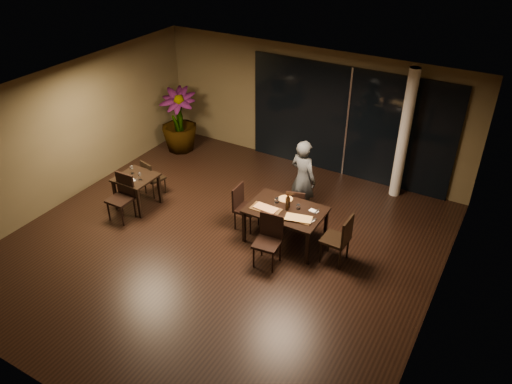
{
  "coord_description": "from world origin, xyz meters",
  "views": [
    {
      "loc": [
        4.54,
        -6.49,
        6.16
      ],
      "look_at": [
        0.42,
        0.64,
        1.05
      ],
      "focal_mm": 35.0,
      "sensor_mm": 36.0,
      "label": 1
    }
  ],
  "objects_px": {
    "chair_main_right": "(340,237)",
    "bottle_c": "(289,201)",
    "chair_main_left": "(243,205)",
    "side_table": "(136,182)",
    "chair_main_far": "(296,205)",
    "chair_side_far": "(151,176)",
    "bottle_b": "(287,203)",
    "chair_main_near": "(269,237)",
    "bottle_a": "(287,201)",
    "main_table": "(286,212)",
    "diner": "(303,179)",
    "chair_side_near": "(122,194)",
    "potted_plant": "(179,120)"
  },
  "relations": [
    {
      "from": "bottle_a",
      "to": "bottle_b",
      "type": "relative_size",
      "value": 0.96
    },
    {
      "from": "main_table",
      "to": "chair_main_near",
      "type": "xyz_separation_m",
      "value": [
        0.04,
        -0.74,
        -0.11
      ]
    },
    {
      "from": "chair_main_left",
      "to": "side_table",
      "type": "bearing_deg",
      "value": 99.19
    },
    {
      "from": "chair_main_left",
      "to": "diner",
      "type": "distance_m",
      "value": 1.38
    },
    {
      "from": "chair_main_right",
      "to": "diner",
      "type": "relative_size",
      "value": 0.58
    },
    {
      "from": "chair_main_far",
      "to": "potted_plant",
      "type": "bearing_deg",
      "value": -35.71
    },
    {
      "from": "chair_side_far",
      "to": "bottle_b",
      "type": "xyz_separation_m",
      "value": [
        3.48,
        -0.03,
        0.42
      ]
    },
    {
      "from": "bottle_c",
      "to": "chair_side_far",
      "type": "bearing_deg",
      "value": -179.08
    },
    {
      "from": "main_table",
      "to": "chair_main_left",
      "type": "relative_size",
      "value": 1.57
    },
    {
      "from": "chair_main_near",
      "to": "diner",
      "type": "xyz_separation_m",
      "value": [
        -0.16,
        1.77,
        0.32
      ]
    },
    {
      "from": "side_table",
      "to": "chair_main_left",
      "type": "height_order",
      "value": "chair_main_left"
    },
    {
      "from": "side_table",
      "to": "chair_main_left",
      "type": "xyz_separation_m",
      "value": [
        2.42,
        0.5,
        -0.09
      ]
    },
    {
      "from": "bottle_a",
      "to": "chair_side_near",
      "type": "bearing_deg",
      "value": -162.54
    },
    {
      "from": "chair_main_right",
      "to": "bottle_a",
      "type": "bearing_deg",
      "value": -97.0
    },
    {
      "from": "chair_main_near",
      "to": "diner",
      "type": "height_order",
      "value": "diner"
    },
    {
      "from": "chair_main_left",
      "to": "chair_side_far",
      "type": "bearing_deg",
      "value": 86.9
    },
    {
      "from": "chair_main_left",
      "to": "chair_side_far",
      "type": "xyz_separation_m",
      "value": [
        -2.47,
        0.03,
        -0.05
      ]
    },
    {
      "from": "chair_main_right",
      "to": "bottle_c",
      "type": "xyz_separation_m",
      "value": [
        -1.17,
        0.17,
        0.33
      ]
    },
    {
      "from": "diner",
      "to": "bottle_c",
      "type": "height_order",
      "value": "diner"
    },
    {
      "from": "chair_main_near",
      "to": "chair_main_far",
      "type": "bearing_deg",
      "value": 88.18
    },
    {
      "from": "chair_main_left",
      "to": "bottle_c",
      "type": "xyz_separation_m",
      "value": [
        0.99,
        0.08,
        0.37
      ]
    },
    {
      "from": "side_table",
      "to": "bottle_a",
      "type": "distance_m",
      "value": 3.45
    },
    {
      "from": "side_table",
      "to": "bottle_b",
      "type": "bearing_deg",
      "value": 8.17
    },
    {
      "from": "chair_main_left",
      "to": "chair_main_far",
      "type": "bearing_deg",
      "value": -58.71
    },
    {
      "from": "main_table",
      "to": "chair_side_far",
      "type": "height_order",
      "value": "chair_side_far"
    },
    {
      "from": "chair_main_right",
      "to": "chair_main_left",
      "type": "bearing_deg",
      "value": -91.23
    },
    {
      "from": "chair_main_far",
      "to": "bottle_c",
      "type": "relative_size",
      "value": 2.84
    },
    {
      "from": "chair_side_near",
      "to": "diner",
      "type": "xyz_separation_m",
      "value": [
        3.24,
        2.0,
        0.31
      ]
    },
    {
      "from": "chair_main_right",
      "to": "bottle_c",
      "type": "bearing_deg",
      "value": -97.25
    },
    {
      "from": "side_table",
      "to": "main_table",
      "type": "bearing_deg",
      "value": 8.37
    },
    {
      "from": "chair_main_right",
      "to": "chair_side_near",
      "type": "relative_size",
      "value": 1.01
    },
    {
      "from": "chair_main_left",
      "to": "bottle_c",
      "type": "height_order",
      "value": "bottle_c"
    },
    {
      "from": "chair_side_far",
      "to": "chair_main_left",
      "type": "bearing_deg",
      "value": -166.23
    },
    {
      "from": "chair_main_far",
      "to": "main_table",
      "type": "bearing_deg",
      "value": 81.08
    },
    {
      "from": "bottle_c",
      "to": "chair_main_near",
      "type": "bearing_deg",
      "value": -88.45
    },
    {
      "from": "chair_main_near",
      "to": "chair_side_near",
      "type": "bearing_deg",
      "value": 177.87
    },
    {
      "from": "chair_side_far",
      "to": "diner",
      "type": "height_order",
      "value": "diner"
    },
    {
      "from": "chair_main_left",
      "to": "main_table",
      "type": "bearing_deg",
      "value": -92.34
    },
    {
      "from": "chair_side_near",
      "to": "bottle_c",
      "type": "height_order",
      "value": "bottle_c"
    },
    {
      "from": "bottle_a",
      "to": "bottle_c",
      "type": "relative_size",
      "value": 0.98
    },
    {
      "from": "potted_plant",
      "to": "bottle_b",
      "type": "distance_m",
      "value": 4.86
    },
    {
      "from": "bottle_b",
      "to": "bottle_c",
      "type": "bearing_deg",
      "value": 101.56
    },
    {
      "from": "chair_main_far",
      "to": "chair_main_right",
      "type": "xyz_separation_m",
      "value": [
        1.25,
        -0.7,
        0.1
      ]
    },
    {
      "from": "chair_main_left",
      "to": "bottle_c",
      "type": "distance_m",
      "value": 1.06
    },
    {
      "from": "diner",
      "to": "chair_side_far",
      "type": "bearing_deg",
      "value": 33.35
    },
    {
      "from": "chair_main_right",
      "to": "chair_main_near",
      "type": "bearing_deg",
      "value": -59.56
    },
    {
      "from": "bottle_a",
      "to": "bottle_b",
      "type": "distance_m",
      "value": 0.1
    },
    {
      "from": "main_table",
      "to": "bottle_a",
      "type": "distance_m",
      "value": 0.24
    },
    {
      "from": "side_table",
      "to": "diner",
      "type": "bearing_deg",
      "value": 25.05
    },
    {
      "from": "chair_main_near",
      "to": "chair_main_right",
      "type": "relative_size",
      "value": 0.98
    }
  ]
}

